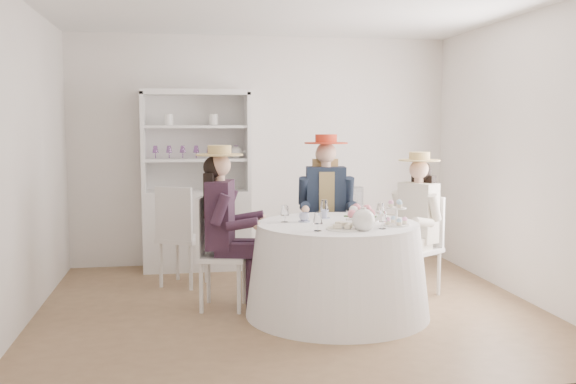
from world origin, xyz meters
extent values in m
plane|color=brown|center=(0.00, 0.00, 0.00)|extent=(4.50, 4.50, 0.00)
plane|color=white|center=(0.00, 0.00, 2.70)|extent=(4.50, 4.50, 0.00)
plane|color=silver|center=(0.00, 2.00, 1.35)|extent=(4.50, 0.00, 4.50)
plane|color=silver|center=(0.00, -2.00, 1.35)|extent=(4.50, 0.00, 4.50)
plane|color=silver|center=(-2.25, 0.00, 1.35)|extent=(0.00, 4.50, 4.50)
plane|color=silver|center=(2.25, 0.00, 1.35)|extent=(0.00, 4.50, 4.50)
cone|color=white|center=(0.38, -0.26, 0.39)|extent=(1.61, 1.61, 0.79)
cylinder|color=white|center=(0.38, -0.26, 0.80)|extent=(1.41, 1.41, 0.02)
cube|color=silver|center=(-0.79, 1.75, 0.45)|extent=(1.29, 0.75, 0.91)
cube|color=silver|center=(-0.79, 1.95, 1.47)|extent=(1.18, 0.35, 1.11)
cube|color=silver|center=(-0.79, 1.75, 2.02)|extent=(1.29, 0.75, 0.06)
cube|color=silver|center=(-1.37, 1.75, 1.47)|extent=(0.15, 0.45, 1.11)
cube|color=silver|center=(-0.20, 1.75, 1.47)|extent=(0.15, 0.45, 1.11)
cube|color=silver|center=(-0.79, 1.75, 1.26)|extent=(1.20, 0.68, 0.03)
cube|color=silver|center=(-0.79, 1.75, 1.64)|extent=(1.20, 0.68, 0.03)
sphere|color=white|center=(-0.33, 1.75, 1.34)|extent=(0.14, 0.14, 0.14)
cube|color=silver|center=(1.04, 1.75, 0.32)|extent=(0.42, 0.42, 0.63)
cylinder|color=black|center=(1.04, 1.75, 0.78)|extent=(0.35, 0.35, 0.29)
cube|color=silver|center=(-0.60, 0.08, 0.47)|extent=(0.50, 0.50, 0.04)
cylinder|color=silver|center=(-0.47, -0.12, 0.23)|extent=(0.04, 0.04, 0.46)
cylinder|color=silver|center=(-0.40, 0.20, 0.23)|extent=(0.04, 0.04, 0.46)
cylinder|color=silver|center=(-0.80, -0.05, 0.23)|extent=(0.04, 0.04, 0.46)
cylinder|color=silver|center=(-0.72, 0.28, 0.23)|extent=(0.04, 0.04, 0.46)
cube|color=silver|center=(-0.78, 0.12, 0.76)|extent=(0.12, 0.40, 0.52)
cube|color=black|center=(-0.62, 0.08, 0.86)|extent=(0.29, 0.42, 0.61)
cube|color=black|center=(-0.50, -0.04, 0.56)|extent=(0.38, 0.21, 0.13)
cylinder|color=black|center=(-0.35, -0.08, 0.24)|extent=(0.10, 0.10, 0.48)
cylinder|color=black|center=(-0.63, -0.14, 0.93)|extent=(0.20, 0.13, 0.29)
cube|color=black|center=(-0.45, 0.14, 0.56)|extent=(0.38, 0.21, 0.13)
cylinder|color=black|center=(-0.31, 0.11, 0.24)|extent=(0.10, 0.10, 0.48)
cylinder|color=black|center=(-0.53, 0.29, 0.93)|extent=(0.20, 0.13, 0.29)
cylinder|color=#D8A889|center=(-0.62, 0.08, 1.19)|extent=(0.09, 0.09, 0.08)
sphere|color=#D8A889|center=(-0.62, 0.08, 1.30)|extent=(0.20, 0.20, 0.20)
sphere|color=black|center=(-0.66, 0.09, 1.28)|extent=(0.20, 0.20, 0.20)
cube|color=black|center=(-0.70, 0.10, 1.04)|extent=(0.14, 0.26, 0.40)
cylinder|color=tan|center=(-0.62, 0.08, 1.39)|extent=(0.42, 0.42, 0.01)
cylinder|color=tan|center=(-0.62, 0.08, 1.44)|extent=(0.21, 0.21, 0.08)
cube|color=silver|center=(0.51, 0.77, 0.50)|extent=(0.50, 0.50, 0.04)
cylinder|color=silver|center=(0.31, 0.61, 0.24)|extent=(0.04, 0.04, 0.49)
cylinder|color=silver|center=(0.66, 0.57, 0.24)|extent=(0.04, 0.04, 0.49)
cylinder|color=silver|center=(0.35, 0.97, 0.24)|extent=(0.04, 0.04, 0.49)
cylinder|color=silver|center=(0.70, 0.92, 0.24)|extent=(0.04, 0.04, 0.49)
cube|color=silver|center=(0.53, 0.96, 0.80)|extent=(0.42, 0.09, 0.55)
cube|color=#192333|center=(0.51, 0.79, 0.91)|extent=(0.42, 0.27, 0.64)
cube|color=tan|center=(0.51, 0.79, 0.91)|extent=(0.19, 0.26, 0.55)
cube|color=#192333|center=(0.39, 0.65, 0.59)|extent=(0.19, 0.39, 0.13)
cylinder|color=#192333|center=(0.37, 0.49, 0.25)|extent=(0.11, 0.11, 0.51)
cylinder|color=#192333|center=(0.28, 0.77, 0.99)|extent=(0.12, 0.20, 0.30)
cube|color=#192333|center=(0.59, 0.62, 0.59)|extent=(0.19, 0.39, 0.13)
cylinder|color=#192333|center=(0.57, 0.47, 0.25)|extent=(0.11, 0.11, 0.51)
cylinder|color=#192333|center=(0.73, 0.71, 0.99)|extent=(0.12, 0.20, 0.30)
cylinder|color=#D8A889|center=(0.51, 0.79, 1.25)|extent=(0.10, 0.10, 0.09)
sphere|color=#D8A889|center=(0.51, 0.79, 1.37)|extent=(0.21, 0.21, 0.21)
sphere|color=tan|center=(0.51, 0.84, 1.36)|extent=(0.21, 0.21, 0.21)
cube|color=tan|center=(0.52, 0.88, 1.10)|extent=(0.28, 0.12, 0.42)
cylinder|color=#B9331B|center=(0.51, 0.79, 1.47)|extent=(0.44, 0.44, 0.01)
cylinder|color=#B9331B|center=(0.51, 0.79, 1.52)|extent=(0.22, 0.22, 0.09)
cube|color=silver|center=(1.29, 0.23, 0.45)|extent=(0.55, 0.55, 0.04)
cylinder|color=silver|center=(1.07, 0.27, 0.22)|extent=(0.04, 0.04, 0.44)
cylinder|color=silver|center=(1.25, 0.01, 0.22)|extent=(0.04, 0.04, 0.44)
cylinder|color=silver|center=(1.33, 0.45, 0.22)|extent=(0.04, 0.04, 0.44)
cylinder|color=silver|center=(1.51, 0.19, 0.22)|extent=(0.04, 0.04, 0.44)
cube|color=silver|center=(1.44, 0.33, 0.71)|extent=(0.24, 0.33, 0.50)
cube|color=beige|center=(1.30, 0.24, 0.81)|extent=(0.37, 0.41, 0.58)
cube|color=beige|center=(1.14, 0.24, 0.53)|extent=(0.35, 0.30, 0.12)
cylinder|color=beige|center=(1.03, 0.16, 0.23)|extent=(0.10, 0.10, 0.46)
cylinder|color=beige|center=(1.16, 0.39, 0.88)|extent=(0.19, 0.17, 0.27)
cube|color=beige|center=(1.24, 0.09, 0.53)|extent=(0.35, 0.30, 0.12)
cylinder|color=beige|center=(1.13, 0.01, 0.23)|extent=(0.10, 0.10, 0.46)
cylinder|color=beige|center=(1.39, 0.05, 0.88)|extent=(0.19, 0.17, 0.27)
cylinder|color=#D8A889|center=(1.30, 0.24, 1.12)|extent=(0.09, 0.09, 0.08)
sphere|color=#D8A889|center=(1.30, 0.24, 1.23)|extent=(0.19, 0.19, 0.19)
sphere|color=black|center=(1.34, 0.27, 1.22)|extent=(0.19, 0.19, 0.19)
cube|color=black|center=(1.37, 0.29, 0.98)|extent=(0.20, 0.24, 0.38)
cylinder|color=tan|center=(1.30, 0.24, 1.32)|extent=(0.40, 0.40, 0.01)
cylinder|color=tan|center=(1.30, 0.24, 1.36)|extent=(0.20, 0.20, 0.08)
cube|color=silver|center=(-0.95, 1.00, 0.48)|extent=(0.58, 0.58, 0.04)
cylinder|color=silver|center=(-0.71, 1.07, 0.24)|extent=(0.04, 0.04, 0.47)
cylinder|color=silver|center=(-1.02, 1.24, 0.24)|extent=(0.04, 0.04, 0.47)
cylinder|color=silver|center=(-0.88, 0.77, 0.24)|extent=(0.04, 0.04, 0.47)
cylinder|color=silver|center=(-1.18, 0.94, 0.24)|extent=(0.04, 0.04, 0.47)
cube|color=silver|center=(-1.04, 0.84, 0.77)|extent=(0.37, 0.22, 0.54)
imported|color=white|center=(0.10, -0.15, 0.85)|extent=(0.12, 0.12, 0.07)
imported|color=white|center=(0.33, 0.03, 0.84)|extent=(0.09, 0.09, 0.07)
imported|color=white|center=(0.61, -0.09, 0.84)|extent=(0.10, 0.10, 0.06)
imported|color=white|center=(0.57, -0.36, 0.83)|extent=(0.25, 0.25, 0.05)
sphere|color=#E67382|center=(0.63, -0.32, 0.91)|extent=(0.08, 0.08, 0.08)
sphere|color=white|center=(0.61, -0.27, 0.91)|extent=(0.08, 0.08, 0.08)
sphere|color=#E67382|center=(0.55, -0.26, 0.91)|extent=(0.08, 0.08, 0.08)
sphere|color=white|center=(0.51, -0.29, 0.91)|extent=(0.08, 0.08, 0.08)
sphere|color=#E67382|center=(0.51, -0.35, 0.91)|extent=(0.08, 0.08, 0.08)
sphere|color=white|center=(0.55, -0.39, 0.91)|extent=(0.08, 0.08, 0.08)
sphere|color=#E67382|center=(0.61, -0.37, 0.91)|extent=(0.08, 0.08, 0.08)
sphere|color=white|center=(0.49, -0.67, 0.89)|extent=(0.19, 0.19, 0.19)
cylinder|color=white|center=(0.61, -0.67, 0.90)|extent=(0.11, 0.03, 0.09)
cylinder|color=white|center=(0.49, -0.67, 0.99)|extent=(0.04, 0.04, 0.02)
cylinder|color=white|center=(0.34, -0.61, 0.82)|extent=(0.28, 0.28, 0.01)
cube|color=beige|center=(0.28, -0.63, 0.84)|extent=(0.06, 0.04, 0.03)
cube|color=beige|center=(0.34, -0.61, 0.85)|extent=(0.07, 0.06, 0.03)
cube|color=beige|center=(0.39, -0.58, 0.84)|extent=(0.08, 0.07, 0.03)
cube|color=beige|center=(0.32, -0.56, 0.85)|extent=(0.08, 0.08, 0.03)
cube|color=beige|center=(0.37, -0.65, 0.84)|extent=(0.07, 0.08, 0.03)
cylinder|color=white|center=(0.84, -0.48, 0.82)|extent=(0.22, 0.22, 0.01)
cylinder|color=white|center=(0.84, -0.48, 0.88)|extent=(0.02, 0.02, 0.15)
cylinder|color=white|center=(0.84, -0.48, 0.96)|extent=(0.17, 0.17, 0.01)
camera|label=1|loc=(-0.95, -5.63, 1.66)|focal=40.00mm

